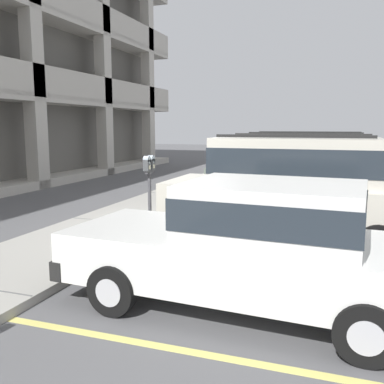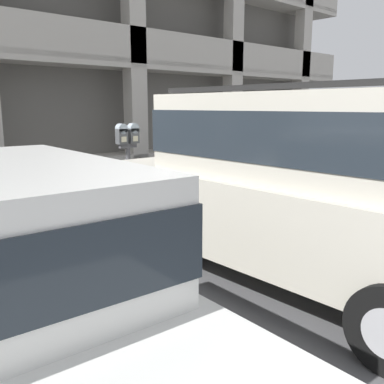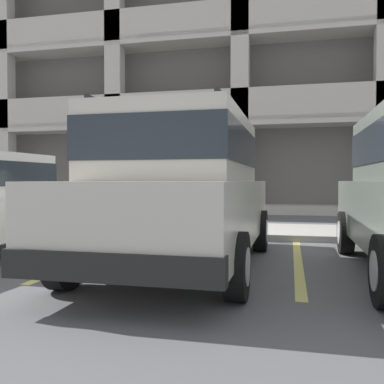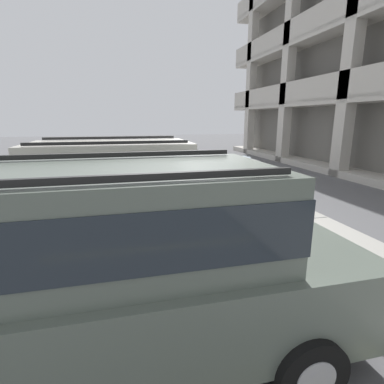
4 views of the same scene
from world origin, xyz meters
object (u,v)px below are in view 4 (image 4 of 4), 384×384
red_sedan (119,174)px  dark_hatchback (121,260)px  fire_hydrant (199,170)px  parking_meter_near (245,173)px  parking_meter_far (187,152)px  silver_suv (115,188)px

red_sedan → dark_hatchback: dark_hatchback is taller
red_sedan → fire_hydrant: size_ratio=6.54×
parking_meter_near → fire_hydrant: (-4.94, 0.30, -0.76)m
parking_meter_far → parking_meter_near: bearing=-0.3°
red_sedan → parking_meter_near: (2.89, 2.72, 0.40)m
red_sedan → parking_meter_far: parking_meter_far is taller
parking_meter_far → dark_hatchback: bearing=-16.7°
silver_suv → fire_hydrant: silver_suv is taller
red_sedan → parking_meter_far: bearing=140.7°
dark_hatchback → parking_meter_far: 9.64m
dark_hatchback → fire_hydrant: (-8.32, 3.04, -0.62)m
silver_suv → fire_hydrant: bearing=149.6°
silver_suv → parking_meter_far: (-6.12, 2.84, -0.02)m
dark_hatchback → parking_meter_near: (-3.38, 2.74, 0.13)m
fire_hydrant → parking_meter_near: bearing=-3.4°
parking_meter_far → fire_hydrant: parking_meter_far is taller
parking_meter_far → fire_hydrant: 1.13m
parking_meter_far → red_sedan: bearing=-42.8°
dark_hatchback → fire_hydrant: dark_hatchback is taller
fire_hydrant → dark_hatchback: bearing=-20.1°
fire_hydrant → parking_meter_far: bearing=-163.6°
parking_meter_near → parking_meter_far: size_ratio=1.02×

